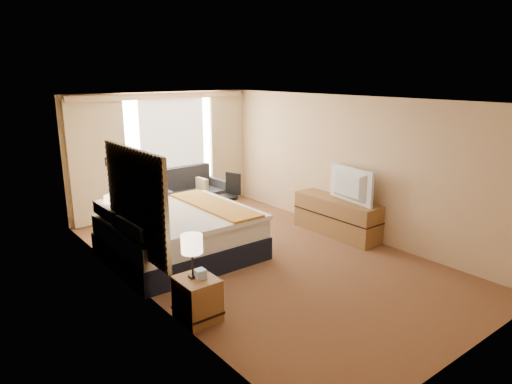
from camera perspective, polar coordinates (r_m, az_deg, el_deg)
floor at (r=7.73m, az=0.69°, el=-8.12°), size 4.20×7.00×0.02m
ceiling at (r=7.14m, az=0.75°, el=11.51°), size 4.20×7.00×0.02m
wall_back at (r=10.23m, az=-11.71°, el=4.85°), size 4.20×0.02×2.60m
wall_front at (r=5.20m, az=25.81°, el=-5.88°), size 4.20×0.02×2.60m
wall_left at (r=6.27m, az=-14.42°, el=-1.49°), size 0.02×7.00×2.60m
wall_right at (r=8.77m, az=11.49°, el=3.24°), size 0.02×7.00×2.60m
headboard at (r=6.46m, az=-14.81°, el=-1.21°), size 0.06×1.85×1.50m
nightstand_left at (r=5.87m, az=-7.35°, el=-13.09°), size 0.45×0.52×0.55m
nightstand_right at (r=7.95m, az=-16.73°, el=-5.99°), size 0.45×0.52×0.55m
media_dresser at (r=8.80m, az=10.03°, el=-3.03°), size 0.50×1.80×0.70m
window at (r=10.32m, az=-10.40°, el=5.10°), size 2.30×0.02×2.30m
curtains at (r=10.11m, az=-11.47°, el=5.37°), size 4.12×0.19×2.56m
bed at (r=7.70m, az=-9.52°, el=-5.20°), size 2.27×2.08×1.10m
loveseat at (r=10.24m, az=-8.28°, el=-0.64°), size 1.58×0.91×0.96m
floor_lamp at (r=8.57m, az=-17.58°, el=1.14°), size 0.19×0.19×1.54m
desk_chair at (r=9.68m, az=-3.26°, el=-0.76°), size 0.47×0.46×0.95m
lamp_left at (r=5.60m, az=-8.03°, el=-6.56°), size 0.26×0.26×0.56m
lamp_right at (r=7.75m, az=-17.54°, el=-1.26°), size 0.25×0.25×0.53m
tissue_box at (r=5.72m, az=-7.00°, el=-10.12°), size 0.13×0.13×0.11m
telephone at (r=7.90m, az=-17.19°, el=-3.73°), size 0.21×0.17×0.08m
television at (r=8.44m, az=11.21°, el=0.85°), size 0.30×1.12×0.64m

